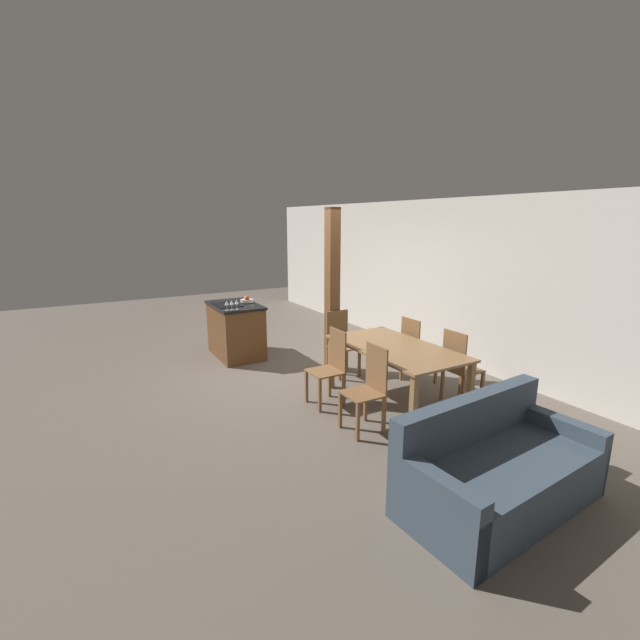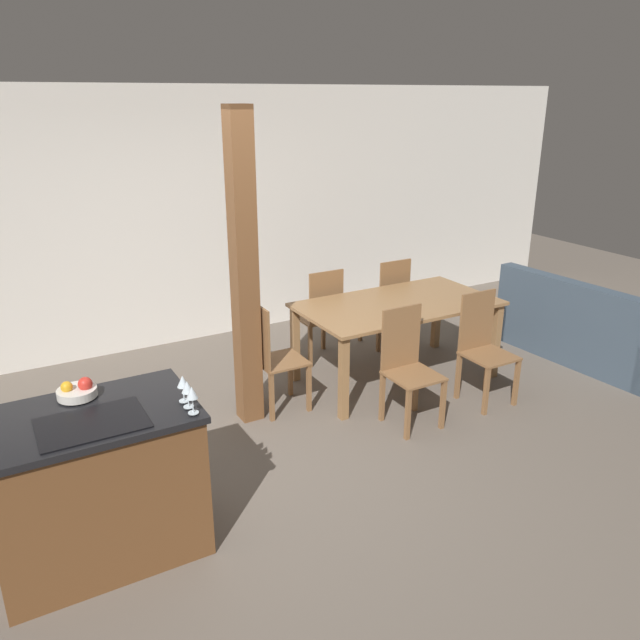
% 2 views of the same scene
% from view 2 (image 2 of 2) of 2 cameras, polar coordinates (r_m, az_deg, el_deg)
% --- Properties ---
extents(ground_plane, '(16.00, 16.00, 0.00)m').
position_cam_2_polar(ground_plane, '(4.85, -5.13, -12.54)').
color(ground_plane, '#665B51').
extents(wall_back, '(11.20, 0.08, 2.70)m').
position_cam_2_polar(wall_back, '(6.76, -15.15, 8.63)').
color(wall_back, silver).
rests_on(wall_back, ground_plane).
extents(kitchen_island, '(1.17, 0.74, 0.94)m').
position_cam_2_polar(kitchen_island, '(3.96, -19.67, -13.99)').
color(kitchen_island, brown).
rests_on(kitchen_island, ground_plane).
extents(fruit_bowl, '(0.23, 0.23, 0.12)m').
position_cam_2_polar(fruit_bowl, '(3.91, -21.29, -6.04)').
color(fruit_bowl, silver).
rests_on(fruit_bowl, kitchen_island).
extents(wine_glass_near, '(0.07, 0.07, 0.16)m').
position_cam_2_polar(wine_glass_near, '(3.50, -11.62, -6.60)').
color(wine_glass_near, silver).
rests_on(wine_glass_near, kitchen_island).
extents(wine_glass_middle, '(0.07, 0.07, 0.16)m').
position_cam_2_polar(wine_glass_middle, '(3.57, -12.04, -6.08)').
color(wine_glass_middle, silver).
rests_on(wine_glass_middle, kitchen_island).
extents(wine_glass_far, '(0.07, 0.07, 0.16)m').
position_cam_2_polar(wine_glass_far, '(3.64, -12.44, -5.58)').
color(wine_glass_far, silver).
rests_on(wine_glass_far, kitchen_island).
extents(dining_table, '(1.84, 1.01, 0.77)m').
position_cam_2_polar(dining_table, '(5.88, 7.09, 0.72)').
color(dining_table, olive).
rests_on(dining_table, ground_plane).
extents(dining_chair_near_left, '(0.40, 0.40, 0.98)m').
position_cam_2_polar(dining_chair_near_left, '(5.17, 8.03, -4.12)').
color(dining_chair_near_left, brown).
rests_on(dining_chair_near_left, ground_plane).
extents(dining_chair_near_right, '(0.40, 0.40, 0.98)m').
position_cam_2_polar(dining_chair_near_right, '(5.69, 14.71, -2.34)').
color(dining_chair_near_right, brown).
rests_on(dining_chair_near_right, ground_plane).
extents(dining_chair_far_left, '(0.40, 0.40, 0.98)m').
position_cam_2_polar(dining_chair_far_left, '(6.29, 0.08, 0.53)').
color(dining_chair_far_left, brown).
rests_on(dining_chair_far_left, ground_plane).
extents(dining_chair_far_right, '(0.40, 0.40, 0.98)m').
position_cam_2_polar(dining_chair_far_right, '(6.72, 6.24, 1.69)').
color(dining_chair_far_right, brown).
rests_on(dining_chair_far_right, ground_plane).
extents(dining_chair_head_end, '(0.40, 0.40, 0.98)m').
position_cam_2_polar(dining_chair_head_end, '(5.32, -4.40, -3.31)').
color(dining_chair_head_end, brown).
rests_on(dining_chair_head_end, ground_plane).
extents(couch, '(0.97, 1.83, 0.86)m').
position_cam_2_polar(couch, '(7.02, 23.28, -0.93)').
color(couch, '#3D4C5B').
rests_on(couch, ground_plane).
extents(timber_post, '(0.18, 0.18, 2.54)m').
position_cam_2_polar(timber_post, '(4.96, -6.94, 4.21)').
color(timber_post, brown).
rests_on(timber_post, ground_plane).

